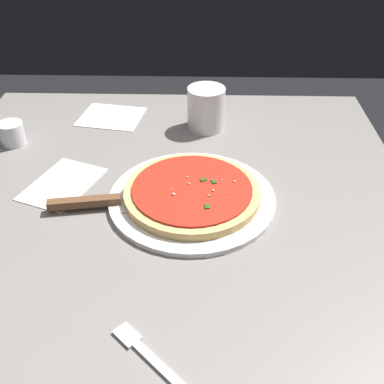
{
  "coord_description": "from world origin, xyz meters",
  "views": [
    {
      "loc": [
        0.65,
        0.06,
        1.29
      ],
      "look_at": [
        -0.04,
        0.05,
        0.79
      ],
      "focal_mm": 43.88,
      "sensor_mm": 36.0,
      "label": 1
    }
  ],
  "objects_px": {
    "serving_plate": "(192,198)",
    "fork": "(158,365)",
    "pizza": "(192,192)",
    "cup_small_sauce": "(12,133)",
    "pizza_server": "(107,201)",
    "cup_tall_drink": "(206,108)",
    "napkin_folded_right": "(111,117)",
    "napkin_loose_left": "(63,184)"
  },
  "relations": [
    {
      "from": "pizza_server",
      "to": "napkin_loose_left",
      "type": "relative_size",
      "value": 1.42
    },
    {
      "from": "serving_plate",
      "to": "cup_tall_drink",
      "type": "xyz_separation_m",
      "value": [
        -0.29,
        0.02,
        0.04
      ]
    },
    {
      "from": "pizza_server",
      "to": "fork",
      "type": "height_order",
      "value": "pizza_server"
    },
    {
      "from": "fork",
      "to": "serving_plate",
      "type": "bearing_deg",
      "value": 174.49
    },
    {
      "from": "napkin_folded_right",
      "to": "pizza",
      "type": "bearing_deg",
      "value": 31.78
    },
    {
      "from": "pizza",
      "to": "napkin_loose_left",
      "type": "bearing_deg",
      "value": -100.24
    },
    {
      "from": "pizza",
      "to": "cup_tall_drink",
      "type": "xyz_separation_m",
      "value": [
        -0.29,
        0.02,
        0.03
      ]
    },
    {
      "from": "pizza",
      "to": "fork",
      "type": "relative_size",
      "value": 1.71
    },
    {
      "from": "pizza_server",
      "to": "napkin_folded_right",
      "type": "bearing_deg",
      "value": -171.56
    },
    {
      "from": "pizza_server",
      "to": "fork",
      "type": "relative_size",
      "value": 1.53
    },
    {
      "from": "cup_small_sauce",
      "to": "serving_plate",
      "type": "bearing_deg",
      "value": 63.42
    },
    {
      "from": "napkin_folded_right",
      "to": "serving_plate",
      "type": "bearing_deg",
      "value": 31.78
    },
    {
      "from": "napkin_folded_right",
      "to": "fork",
      "type": "relative_size",
      "value": 0.99
    },
    {
      "from": "cup_small_sauce",
      "to": "napkin_folded_right",
      "type": "relative_size",
      "value": 0.37
    },
    {
      "from": "pizza_server",
      "to": "cup_tall_drink",
      "type": "relative_size",
      "value": 2.3
    },
    {
      "from": "pizza",
      "to": "napkin_loose_left",
      "type": "xyz_separation_m",
      "value": [
        -0.05,
        -0.25,
        -0.02
      ]
    },
    {
      "from": "napkin_loose_left",
      "to": "cup_small_sauce",
      "type": "bearing_deg",
      "value": -136.47
    },
    {
      "from": "pizza",
      "to": "cup_small_sauce",
      "type": "xyz_separation_m",
      "value": [
        -0.2,
        -0.4,
        0.01
      ]
    },
    {
      "from": "cup_small_sauce",
      "to": "napkin_folded_right",
      "type": "xyz_separation_m",
      "value": [
        -0.13,
        0.19,
        -0.02
      ]
    },
    {
      "from": "serving_plate",
      "to": "fork",
      "type": "bearing_deg",
      "value": -5.51
    },
    {
      "from": "pizza",
      "to": "napkin_folded_right",
      "type": "bearing_deg",
      "value": -148.22
    },
    {
      "from": "serving_plate",
      "to": "pizza",
      "type": "bearing_deg",
      "value": 78.62
    },
    {
      "from": "napkin_folded_right",
      "to": "napkin_loose_left",
      "type": "relative_size",
      "value": 0.92
    },
    {
      "from": "cup_tall_drink",
      "to": "napkin_loose_left",
      "type": "xyz_separation_m",
      "value": [
        0.24,
        -0.28,
        -0.05
      ]
    },
    {
      "from": "serving_plate",
      "to": "fork",
      "type": "xyz_separation_m",
      "value": [
        0.35,
        -0.03,
        -0.0
      ]
    },
    {
      "from": "fork",
      "to": "cup_small_sauce",
      "type": "bearing_deg",
      "value": -146.15
    },
    {
      "from": "cup_small_sauce",
      "to": "fork",
      "type": "xyz_separation_m",
      "value": [
        0.55,
        0.37,
        -0.02
      ]
    },
    {
      "from": "cup_tall_drink",
      "to": "napkin_folded_right",
      "type": "bearing_deg",
      "value": -101.34
    },
    {
      "from": "pizza",
      "to": "pizza_server",
      "type": "bearing_deg",
      "value": -80.73
    },
    {
      "from": "serving_plate",
      "to": "cup_small_sauce",
      "type": "distance_m",
      "value": 0.45
    },
    {
      "from": "cup_small_sauce",
      "to": "pizza",
      "type": "bearing_deg",
      "value": 63.42
    },
    {
      "from": "serving_plate",
      "to": "cup_tall_drink",
      "type": "height_order",
      "value": "cup_tall_drink"
    },
    {
      "from": "cup_tall_drink",
      "to": "fork",
      "type": "height_order",
      "value": "cup_tall_drink"
    },
    {
      "from": "serving_plate",
      "to": "napkin_loose_left",
      "type": "relative_size",
      "value": 1.95
    },
    {
      "from": "napkin_folded_right",
      "to": "fork",
      "type": "distance_m",
      "value": 0.7
    },
    {
      "from": "serving_plate",
      "to": "cup_small_sauce",
      "type": "bearing_deg",
      "value": -116.58
    },
    {
      "from": "pizza",
      "to": "fork",
      "type": "xyz_separation_m",
      "value": [
        0.35,
        -0.03,
        -0.02
      ]
    },
    {
      "from": "pizza",
      "to": "fork",
      "type": "height_order",
      "value": "pizza"
    },
    {
      "from": "pizza_server",
      "to": "fork",
      "type": "bearing_deg",
      "value": 20.31
    },
    {
      "from": "cup_tall_drink",
      "to": "fork",
      "type": "distance_m",
      "value": 0.64
    },
    {
      "from": "napkin_loose_left",
      "to": "fork",
      "type": "xyz_separation_m",
      "value": [
        0.39,
        0.22,
        0.0
      ]
    },
    {
      "from": "napkin_folded_right",
      "to": "fork",
      "type": "bearing_deg",
      "value": 14.23
    }
  ]
}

